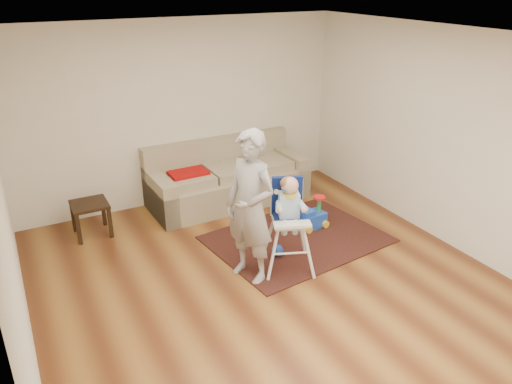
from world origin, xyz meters
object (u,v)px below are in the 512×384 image
ride_on_toy (311,213)px  toy_ball (277,250)px  high_chair (288,225)px  sofa (228,173)px  side_table (91,219)px  adult (250,208)px

ride_on_toy → toy_ball: 0.94m
ride_on_toy → high_chair: high_chair is taller
ride_on_toy → high_chair: (-0.81, -0.71, 0.33)m
sofa → toy_ball: bearing=-96.9°
side_table → toy_ball: size_ratio=3.08×
ride_on_toy → side_table: bearing=149.7°
adult → side_table: bearing=-165.7°
side_table → sofa: bearing=3.1°
high_chair → toy_ball: bearing=110.0°
sofa → adult: adult is taller
side_table → high_chair: size_ratio=0.39×
toy_ball → high_chair: 0.54m
side_table → ride_on_toy: bearing=-24.4°
sofa → side_table: sofa is taller
sofa → adult: bearing=-109.6°
high_chair → adult: bearing=-161.8°
sofa → ride_on_toy: sofa is taller
toy_ball → high_chair: (-0.01, -0.26, 0.47)m
side_table → high_chair: high_chair is taller
toy_ball → adult: bearing=-155.4°
sofa → toy_ball: size_ratio=16.08×
side_table → adult: adult is taller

